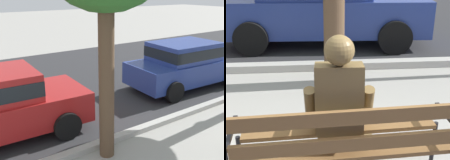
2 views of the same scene
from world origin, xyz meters
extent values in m
cube|color=#2D2D30|center=(0.00, 7.50, 0.00)|extent=(60.00, 9.00, 0.01)
cylinder|color=brown|center=(-4.64, 2.57, 1.60)|extent=(0.30, 0.30, 3.20)
cylinder|color=black|center=(-4.95, 5.29, 0.32)|extent=(0.65, 0.25, 0.64)
cylinder|color=black|center=(-5.03, 3.59, 0.32)|extent=(0.65, 0.25, 0.64)
cube|color=navy|center=(-0.11, 4.50, 0.61)|extent=(4.18, 1.89, 0.70)
cube|color=navy|center=(-0.26, 4.51, 1.26)|extent=(2.20, 1.66, 0.60)
cube|color=black|center=(-0.26, 4.51, 1.26)|extent=(2.21, 1.68, 0.33)
cylinder|color=black|center=(1.27, 5.29, 0.32)|extent=(0.65, 0.25, 0.64)
cylinder|color=black|center=(-1.40, 5.42, 0.32)|extent=(0.65, 0.25, 0.64)
cylinder|color=black|center=(-1.48, 3.72, 0.32)|extent=(0.65, 0.25, 0.64)
camera|label=1|loc=(-7.35, -1.54, 3.24)|focal=44.37mm
camera|label=2|loc=(-0.35, -2.10, 1.96)|focal=51.29mm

